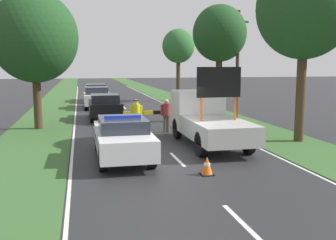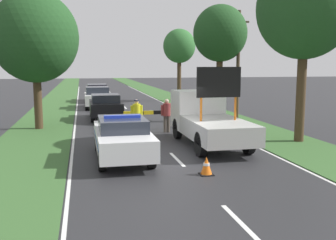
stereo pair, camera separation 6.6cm
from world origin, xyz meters
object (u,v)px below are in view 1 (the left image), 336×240
pedestrian_civilian (166,113)px  roadside_tree_mid_left (178,47)px  roadside_tree_near_right (34,38)px  roadside_tree_mid_right (220,34)px  police_officer (136,113)px  utility_pole (237,65)px  traffic_cone_near_police (182,121)px  road_barrier (153,114)px  traffic_cone_centre_front (207,166)px  queued_car_sedan_black (105,106)px  work_truck (207,119)px  queued_car_van_white (97,97)px  queued_car_wagon_maroon (96,92)px  police_car (122,137)px  roadside_tree_near_left (305,9)px

pedestrian_civilian → roadside_tree_mid_left: size_ratio=0.25×
roadside_tree_near_right → roadside_tree_mid_right: bearing=4.7°
police_officer → roadside_tree_mid_left: size_ratio=0.25×
pedestrian_civilian → roadside_tree_mid_left: (4.64, 16.13, 3.94)m
roadside_tree_mid_right → roadside_tree_near_right: bearing=-175.3°
roadside_tree_near_right → utility_pole: (11.08, 0.31, -1.38)m
traffic_cone_near_police → road_barrier: bearing=-160.4°
road_barrier → roadside_tree_mid_left: size_ratio=0.47×
traffic_cone_centre_front → queued_car_sedan_black: (-2.27, 13.00, 0.52)m
work_truck → queued_car_van_white: bearing=-74.3°
queued_car_wagon_maroon → queued_car_van_white: bearing=88.1°
road_barrier → traffic_cone_centre_front: 8.46m
police_car → road_barrier: size_ratio=1.60×
traffic_cone_centre_front → queued_car_sedan_black: size_ratio=0.14×
road_barrier → pedestrian_civilian: (0.53, -0.78, 0.14)m
police_officer → utility_pole: 7.18m
police_car → roadside_tree_near_right: bearing=112.6°
traffic_cone_centre_front → roadside_tree_mid_left: (5.05, 23.79, 4.62)m
roadside_tree_mid_right → roadside_tree_mid_left: bearing=86.5°
work_truck → traffic_cone_near_police: size_ratio=9.00×
traffic_cone_near_police → queued_car_van_white: 11.05m
road_barrier → roadside_tree_near_left: 8.60m
roadside_tree_mid_right → pedestrian_civilian: bearing=-140.4°
work_truck → roadside_tree_mid_left: (3.58, 19.27, 3.83)m
traffic_cone_near_police → queued_car_van_white: queued_car_van_white is taller
traffic_cone_near_police → roadside_tree_mid_left: bearing=76.8°
road_barrier → roadside_tree_near_left: size_ratio=0.39×
roadside_tree_near_left → roadside_tree_near_right: (-11.42, 5.93, -0.94)m
utility_pole → queued_car_van_white: bearing=130.6°
roadside_tree_near_left → traffic_cone_near_police: bearing=128.6°
traffic_cone_near_police → traffic_cone_centre_front: size_ratio=1.10×
queued_car_sedan_black → queued_car_van_white: queued_car_van_white is taller
queued_car_van_white → roadside_tree_near_left: roadside_tree_near_left is taller
queued_car_wagon_maroon → work_truck: bearing=100.6°
road_barrier → traffic_cone_centre_front: road_barrier is taller
work_truck → queued_car_sedan_black: work_truck is taller
queued_car_wagon_maroon → traffic_cone_near_police: bearing=103.9°
police_officer → queued_car_van_white: (-1.43, 11.60, -0.15)m
road_barrier → police_officer: size_ratio=1.84×
roadside_tree_near_right → utility_pole: size_ratio=1.10×
police_car → utility_pole: bearing=42.6°
police_officer → queued_car_sedan_black: size_ratio=0.42×
road_barrier → traffic_cone_near_police: 1.88m
traffic_cone_centre_front → roadside_tree_near_right: (-5.89, 10.01, 4.40)m
roadside_tree_near_right → utility_pole: bearing=1.6°
road_barrier → pedestrian_civilian: size_ratio=1.85×
roadside_tree_mid_right → queued_car_sedan_black: bearing=161.7°
police_car → roadside_tree_mid_right: roadside_tree_mid_right is taller
road_barrier → queued_car_wagon_maroon: queued_car_wagon_maroon is taller
queued_car_wagon_maroon → police_car: bearing=90.1°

